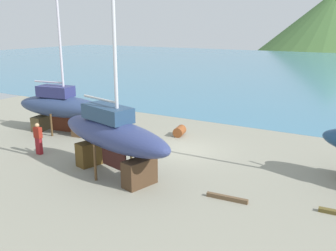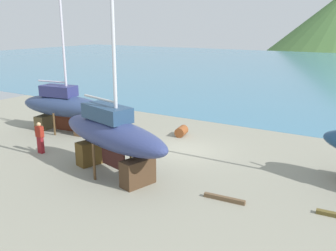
{
  "view_description": "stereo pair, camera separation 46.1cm",
  "coord_description": "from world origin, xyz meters",
  "px_view_note": "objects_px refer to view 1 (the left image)",
  "views": [
    {
      "loc": [
        8.98,
        -17.05,
        6.67
      ],
      "look_at": [
        0.05,
        -1.76,
        1.85
      ],
      "focal_mm": 39.67,
      "sensor_mm": 36.0,
      "label": 1
    },
    {
      "loc": [
        9.37,
        -16.82,
        6.67
      ],
      "look_at": [
        0.05,
        -1.76,
        1.85
      ],
      "focal_mm": 39.67,
      "sensor_mm": 36.0,
      "label": 2
    }
  ],
  "objects_px": {
    "sailboat_far_slipway": "(113,135)",
    "worker": "(38,138)",
    "barrel_rust_near": "(118,132)",
    "barrel_rust_mid": "(180,131)",
    "sailboat_mid_port": "(60,106)"
  },
  "relations": [
    {
      "from": "sailboat_far_slipway",
      "to": "worker",
      "type": "xyz_separation_m",
      "value": [
        -5.13,
        0.14,
        -1.0
      ]
    },
    {
      "from": "sailboat_far_slipway",
      "to": "worker",
      "type": "height_order",
      "value": "sailboat_far_slipway"
    },
    {
      "from": "barrel_rust_mid",
      "to": "barrel_rust_near",
      "type": "relative_size",
      "value": 1.02
    },
    {
      "from": "sailboat_mid_port",
      "to": "barrel_rust_mid",
      "type": "distance_m",
      "value": 7.73
    },
    {
      "from": "barrel_rust_mid",
      "to": "sailboat_far_slipway",
      "type": "bearing_deg",
      "value": -87.67
    },
    {
      "from": "sailboat_far_slipway",
      "to": "barrel_rust_mid",
      "type": "distance_m",
      "value": 7.04
    },
    {
      "from": "sailboat_far_slipway",
      "to": "barrel_rust_near",
      "type": "bearing_deg",
      "value": 140.59
    },
    {
      "from": "worker",
      "to": "barrel_rust_near",
      "type": "height_order",
      "value": "worker"
    },
    {
      "from": "sailboat_mid_port",
      "to": "worker",
      "type": "relative_size",
      "value": 6.56
    },
    {
      "from": "worker",
      "to": "barrel_rust_near",
      "type": "distance_m",
      "value": 4.99
    },
    {
      "from": "worker",
      "to": "barrel_rust_mid",
      "type": "distance_m",
      "value": 8.3
    },
    {
      "from": "barrel_rust_near",
      "to": "sailboat_mid_port",
      "type": "bearing_deg",
      "value": -165.72
    },
    {
      "from": "sailboat_far_slipway",
      "to": "barrel_rust_mid",
      "type": "bearing_deg",
      "value": 106.97
    },
    {
      "from": "sailboat_far_slipway",
      "to": "barrel_rust_near",
      "type": "distance_m",
      "value": 6.16
    },
    {
      "from": "barrel_rust_mid",
      "to": "barrel_rust_near",
      "type": "height_order",
      "value": "barrel_rust_near"
    }
  ]
}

